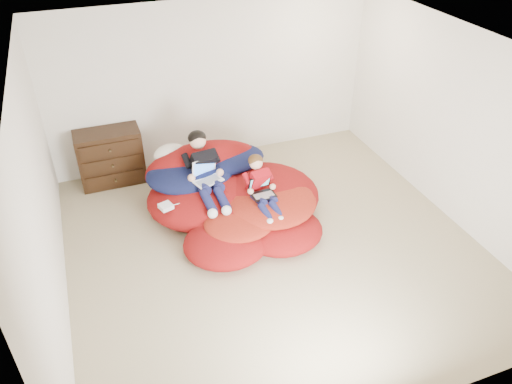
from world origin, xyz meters
name	(u,v)px	position (x,y,z in m)	size (l,w,h in m)	color
room_shell	(273,232)	(0.00, 0.00, 0.22)	(5.10, 5.10, 2.77)	tan
dresser	(111,157)	(-1.69, 2.25, 0.42)	(0.93, 0.53, 0.84)	black
beanbag_pile	(231,196)	(-0.26, 0.88, 0.27)	(2.35, 2.28, 0.86)	maroon
cream_pillow	(171,155)	(-0.89, 1.66, 0.62)	(0.48, 0.31, 0.31)	beige
older_boy	(204,168)	(-0.57, 1.04, 0.69)	(0.37, 1.13, 0.74)	black
younger_boy	(261,185)	(0.04, 0.52, 0.60)	(0.31, 0.85, 0.61)	#B71019
laptop_white	(206,174)	(-0.57, 0.96, 0.64)	(0.43, 0.41, 0.27)	white
laptop_black	(262,189)	(0.04, 0.49, 0.55)	(0.31, 0.30, 0.22)	black
power_adapter	(166,206)	(-1.18, 0.73, 0.42)	(0.16, 0.16, 0.06)	white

